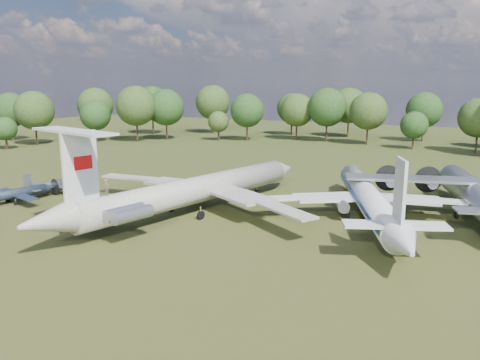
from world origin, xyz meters
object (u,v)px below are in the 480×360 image
at_px(tu104_jet, 368,203).
at_px(person_on_il62, 107,187).
at_px(an12_transport, 475,200).
at_px(il62_airliner, 196,195).
at_px(small_prop_northwest, 50,188).
at_px(small_prop_west, 13,196).

height_order(tu104_jet, person_on_il62, person_on_il62).
xyz_separation_m(an12_transport, person_on_il62, (-36.89, -27.16, 3.40)).
height_order(il62_airliner, small_prop_northwest, il62_airliner).
relative_size(small_prop_west, small_prop_northwest, 1.08).
relative_size(tu104_jet, person_on_il62, 23.09).
bearing_deg(an12_transport, small_prop_west, -175.67).
xyz_separation_m(tu104_jet, small_prop_northwest, (-47.80, -7.56, -1.20)).
relative_size(tu104_jet, an12_transport, 1.20).
bearing_deg(il62_airliner, person_on_il62, -90.00).
bearing_deg(small_prop_west, an12_transport, 34.69).
height_order(il62_airliner, person_on_il62, person_on_il62).
distance_m(il62_airliner, an12_transport, 36.36).
height_order(il62_airliner, small_prop_west, il62_airliner).
bearing_deg(small_prop_west, il62_airliner, 30.80).
bearing_deg(small_prop_west, person_on_il62, 1.06).
height_order(il62_airliner, tu104_jet, il62_airliner).
relative_size(il62_airliner, tu104_jet, 1.13).
distance_m(il62_airliner, small_prop_west, 27.42).
bearing_deg(tu104_jet, small_prop_northwest, 167.71).
relative_size(il62_airliner, small_prop_northwest, 3.71).
bearing_deg(tu104_jet, small_prop_west, 175.33).
bearing_deg(small_prop_northwest, an12_transport, 10.97).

